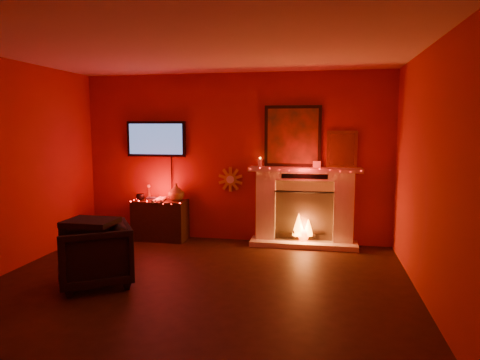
% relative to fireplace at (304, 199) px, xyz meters
% --- Properties ---
extents(room, '(5.00, 5.00, 5.00)m').
position_rel_fireplace_xyz_m(room, '(-1.14, -2.39, 0.63)').
color(room, black).
rests_on(room, ground).
extents(floor, '(5.00, 5.00, 0.00)m').
position_rel_fireplace_xyz_m(floor, '(-1.14, -2.39, -0.72)').
color(floor, black).
rests_on(floor, ground).
extents(fireplace, '(1.72, 0.40, 2.18)m').
position_rel_fireplace_xyz_m(fireplace, '(0.00, 0.00, 0.00)').
color(fireplace, beige).
rests_on(fireplace, floor).
extents(tv, '(1.00, 0.07, 1.24)m').
position_rel_fireplace_xyz_m(tv, '(-2.44, 0.06, 0.92)').
color(tv, black).
rests_on(tv, room).
extents(sunburst_clock, '(0.40, 0.03, 0.40)m').
position_rel_fireplace_xyz_m(sunburst_clock, '(-1.19, 0.09, 0.28)').
color(sunburst_clock, gold).
rests_on(sunburst_clock, room).
extents(console_table, '(0.86, 0.50, 0.93)m').
position_rel_fireplace_xyz_m(console_table, '(-2.31, -0.13, -0.35)').
color(console_table, black).
rests_on(console_table, floor).
extents(armchair, '(1.10, 1.10, 0.73)m').
position_rel_fireplace_xyz_m(armchair, '(-2.33, -2.20, -0.36)').
color(armchair, black).
rests_on(armchair, floor).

